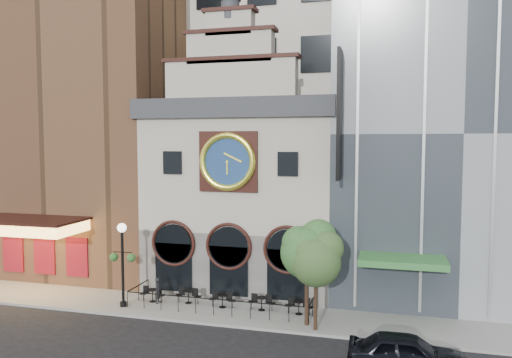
{
  "coord_description": "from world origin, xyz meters",
  "views": [
    {
      "loc": [
        9.24,
        -24.21,
        9.72
      ],
      "look_at": [
        1.14,
        6.0,
        7.38
      ],
      "focal_mm": 35.0,
      "sensor_mm": 36.0,
      "label": 1
    }
  ],
  "objects": [
    {
      "name": "ground",
      "position": [
        0.0,
        0.0,
        0.0
      ],
      "size": [
        120.0,
        120.0,
        0.0
      ],
      "primitive_type": "plane",
      "color": "black",
      "rests_on": "ground"
    },
    {
      "name": "sidewalk",
      "position": [
        0.0,
        2.5,
        0.07
      ],
      "size": [
        44.0,
        5.0,
        0.15
      ],
      "primitive_type": "cube",
      "color": "gray",
      "rests_on": "ground"
    },
    {
      "name": "clock_building",
      "position": [
        0.0,
        7.82,
        6.69
      ],
      "size": [
        12.6,
        8.78,
        18.65
      ],
      "color": "#605E5B",
      "rests_on": "ground"
    },
    {
      "name": "theater_building",
      "position": [
        -13.0,
        9.96,
        12.6
      ],
      "size": [
        14.0,
        15.6,
        25.0
      ],
      "color": "brown",
      "rests_on": "ground"
    },
    {
      "name": "retail_building",
      "position": [
        12.99,
        9.99,
        10.14
      ],
      "size": [
        14.0,
        14.4,
        20.0
      ],
      "color": "gray",
      "rests_on": "ground"
    },
    {
      "name": "office_tower",
      "position": [
        0.0,
        20.0,
        20.0
      ],
      "size": [
        20.0,
        16.0,
        40.0
      ],
      "primitive_type": "cube",
      "color": "silver",
      "rests_on": "ground"
    },
    {
      "name": "cafe_railing",
      "position": [
        0.0,
        2.5,
        0.6
      ],
      "size": [
        10.6,
        2.6,
        0.9
      ],
      "primitive_type": null,
      "color": "black",
      "rests_on": "sidewalk"
    },
    {
      "name": "bistro_0",
      "position": [
        -4.32,
        2.43,
        0.61
      ],
      "size": [
        1.58,
        0.68,
        0.9
      ],
      "color": "black",
      "rests_on": "sidewalk"
    },
    {
      "name": "bistro_1",
      "position": [
        -2.14,
        2.74,
        0.61
      ],
      "size": [
        1.58,
        0.68,
        0.9
      ],
      "color": "black",
      "rests_on": "sidewalk"
    },
    {
      "name": "bistro_2",
      "position": [
        0.05,
        2.54,
        0.61
      ],
      "size": [
        1.58,
        0.68,
        0.9
      ],
      "color": "black",
      "rests_on": "sidewalk"
    },
    {
      "name": "bistro_3",
      "position": [
        2.37,
        2.64,
        0.61
      ],
      "size": [
        1.58,
        0.68,
        0.9
      ],
      "color": "black",
      "rests_on": "sidewalk"
    },
    {
      "name": "bistro_4",
      "position": [
        4.54,
        2.54,
        0.61
      ],
      "size": [
        1.58,
        0.68,
        0.9
      ],
      "color": "black",
      "rests_on": "sidewalk"
    },
    {
      "name": "car_right",
      "position": [
        10.14,
        -2.94,
        0.85
      ],
      "size": [
        5.02,
        2.12,
        1.69
      ],
      "primitive_type": "imported",
      "rotation": [
        0.0,
        0.0,
        1.59
      ],
      "color": "black",
      "rests_on": "ground"
    },
    {
      "name": "pedestrian",
      "position": [
        -3.88,
        2.28,
        0.91
      ],
      "size": [
        0.37,
        0.56,
        1.52
      ],
      "primitive_type": "imported",
      "rotation": [
        0.0,
        0.0,
        1.58
      ],
      "color": "black",
      "rests_on": "sidewalk"
    },
    {
      "name": "lamppost",
      "position": [
        -5.59,
        1.23,
        3.18
      ],
      "size": [
        1.56,
        0.61,
        4.9
      ],
      "rotation": [
        0.0,
        0.0,
        0.11
      ],
      "color": "black",
      "rests_on": "sidewalk"
    },
    {
      "name": "tree_left",
      "position": [
        5.8,
        0.55,
        3.88
      ],
      "size": [
        2.64,
        2.55,
        5.09
      ],
      "color": "#382619",
      "rests_on": "sidewalk"
    },
    {
      "name": "tree_right",
      "position": [
        5.26,
        1.1,
        4.22
      ],
      "size": [
        2.88,
        2.78,
        5.56
      ],
      "color": "#382619",
      "rests_on": "sidewalk"
    }
  ]
}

